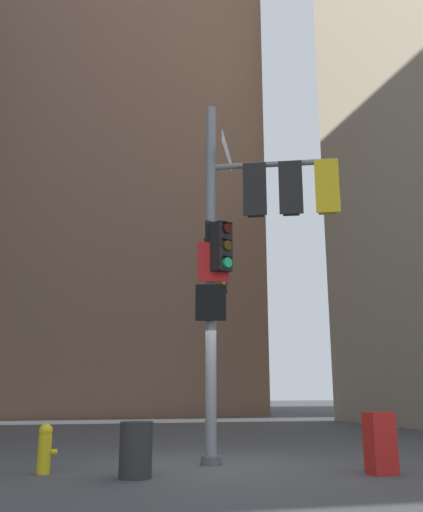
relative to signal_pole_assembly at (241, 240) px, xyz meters
name	(u,v)px	position (x,y,z in m)	size (l,w,h in m)	color
ground	(211,465)	(-0.65, 0.00, -4.42)	(120.00, 120.00, 0.00)	#474749
building_mid_block	(98,165)	(-1.23, 26.24, 12.37)	(17.82, 17.82, 33.58)	brown
signal_pole_assembly	(241,240)	(0.00, 0.00, 0.00)	(2.81, 3.00, 7.36)	gray
fire_hydrant	(45,447)	(-3.66, -0.33, -3.99)	(0.33, 0.23, 0.80)	yellow
newspaper_box	(380,443)	(1.73, -1.98, -3.92)	(0.45, 0.36, 1.00)	red
trash_bin	(136,450)	(-2.26, -1.22, -3.98)	(0.53, 0.53, 0.87)	#2D2D2D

